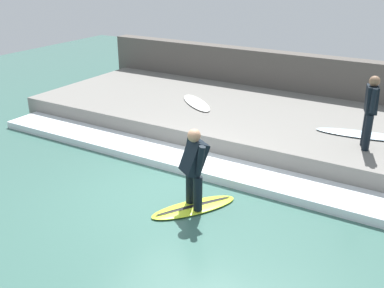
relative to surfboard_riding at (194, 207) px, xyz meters
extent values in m
plane|color=#386056|center=(0.21, 0.73, -0.03)|extent=(28.00, 28.00, 0.00)
cube|color=slate|center=(4.23, 0.73, 0.24)|extent=(4.40, 11.91, 0.54)
cube|color=#544F49|center=(6.68, 0.73, 0.78)|extent=(0.50, 12.50, 1.62)
cube|color=silver|center=(1.53, 0.73, 0.06)|extent=(0.99, 11.31, 0.17)
ellipsoid|color=#BFE02D|center=(0.00, 0.00, 0.00)|extent=(1.65, 1.31, 0.06)
ellipsoid|color=black|center=(0.00, 0.00, 0.03)|extent=(1.32, 0.89, 0.01)
cylinder|color=black|center=(-0.08, -0.13, 0.36)|extent=(0.16, 0.16, 0.65)
cylinder|color=black|center=(0.08, 0.13, 0.36)|extent=(0.16, 0.16, 0.65)
cube|color=black|center=(0.00, 0.00, 0.98)|extent=(0.57, 0.56, 0.64)
sphere|color=#A87A5B|center=(0.00, 0.00, 1.39)|extent=(0.23, 0.23, 0.23)
cylinder|color=black|center=(-0.12, -0.19, 1.02)|extent=(0.11, 0.20, 0.54)
cylinder|color=black|center=(0.12, 0.19, 1.02)|extent=(0.11, 0.20, 0.54)
cylinder|color=black|center=(3.29, -2.20, 0.89)|extent=(0.15, 0.15, 0.76)
cylinder|color=black|center=(3.03, -2.29, 0.89)|extent=(0.15, 0.15, 0.76)
cube|color=black|center=(3.16, -2.24, 1.55)|extent=(0.41, 0.33, 0.56)
sphere|color=#846047|center=(3.16, -2.24, 1.92)|extent=(0.21, 0.21, 0.21)
cylinder|color=black|center=(3.36, -2.18, 1.58)|extent=(0.10, 0.11, 0.49)
cylinder|color=black|center=(2.97, -2.31, 1.58)|extent=(0.10, 0.11, 0.49)
ellipsoid|color=silver|center=(3.84, -2.10, 0.54)|extent=(0.81, 2.12, 0.06)
ellipsoid|color=white|center=(3.98, 2.28, 0.54)|extent=(1.41, 1.55, 0.06)
camera|label=1|loc=(-6.05, -3.58, 4.16)|focal=42.00mm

